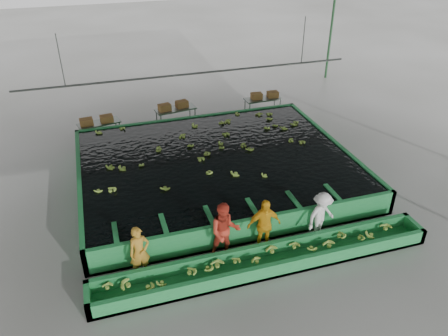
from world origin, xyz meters
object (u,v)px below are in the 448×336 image
object	(u,v)px
packing_table_right	(262,106)
packing_table_left	(100,131)
packing_table_mid	(176,117)
box_stack_left	(97,123)
box_stack_right	(264,98)
worker_a	(140,252)
worker_c	(264,225)
worker_b	(225,232)
worker_d	(321,216)
sorting_trough	(267,261)
flotation_tank	(216,168)
box_stack_mid	(173,109)

from	to	relation	value
packing_table_right	packing_table_left	bearing A→B (deg)	-176.23
packing_table_mid	packing_table_right	xyz separation A→B (m)	(4.41, 0.05, -0.02)
packing_table_mid	packing_table_left	bearing A→B (deg)	-172.28
box_stack_left	box_stack_right	world-z (taller)	box_stack_left
packing_table_left	box_stack_left	distance (m)	0.43
worker_a	packing_table_mid	distance (m)	9.91
worker_c	packing_table_mid	distance (m)	9.48
packing_table_mid	worker_b	bearing A→B (deg)	-93.26
worker_b	worker_d	world-z (taller)	worker_b
worker_a	worker_c	xyz separation A→B (m)	(3.64, 0.00, 0.08)
worker_c	worker_d	distance (m)	1.89
packing_table_right	box_stack_left	bearing A→B (deg)	-175.71
sorting_trough	worker_a	distance (m)	3.58
flotation_tank	box_stack_left	bearing A→B (deg)	131.56
box_stack_mid	sorting_trough	bearing A→B (deg)	-86.85
worker_d	packing_table_mid	distance (m)	9.79
worker_c	box_stack_mid	world-z (taller)	worker_c
box_stack_mid	box_stack_right	distance (m)	4.61
worker_b	packing_table_mid	xyz separation A→B (m)	(0.54, 9.44, -0.50)
flotation_tank	packing_table_left	xyz separation A→B (m)	(-3.99, 4.67, -0.04)
worker_a	worker_c	world-z (taller)	worker_c
packing_table_left	packing_table_mid	distance (m)	3.56
flotation_tank	worker_a	bearing A→B (deg)	-128.69
worker_b	box_stack_mid	bearing A→B (deg)	95.52
box_stack_left	packing_table_left	bearing A→B (deg)	44.88
packing_table_left	box_stack_mid	size ratio (longest dim) A/B	1.27
packing_table_right	box_stack_mid	size ratio (longest dim) A/B	1.28
sorting_trough	worker_b	xyz separation A→B (m)	(-1.00, 0.80, 0.68)
sorting_trough	box_stack_right	world-z (taller)	box_stack_right
box_stack_mid	worker_a	bearing A→B (deg)	-106.99
packing_table_right	box_stack_left	distance (m)	8.04
flotation_tank	box_stack_right	xyz separation A→B (m)	(4.04, 5.21, 0.37)
sorting_trough	worker_b	world-z (taller)	worker_b
packing_table_right	box_stack_left	world-z (taller)	box_stack_left
sorting_trough	packing_table_left	world-z (taller)	packing_table_left
box_stack_left	worker_d	bearing A→B (deg)	-55.30
worker_a	packing_table_left	distance (m)	8.99
packing_table_mid	box_stack_right	distance (m)	4.52
flotation_tank	packing_table_right	size ratio (longest dim) A/B	5.53
sorting_trough	worker_a	size ratio (longest dim) A/B	6.25
packing_table_left	box_stack_mid	distance (m)	3.48
worker_c	worker_d	bearing A→B (deg)	2.23
flotation_tank	worker_a	world-z (taller)	worker_a
worker_c	flotation_tank	bearing A→B (deg)	94.88
flotation_tank	packing_table_mid	world-z (taller)	flotation_tank
flotation_tank	box_stack_left	xyz separation A→B (m)	(-4.07, 4.59, 0.37)
flotation_tank	box_stack_mid	bearing A→B (deg)	96.27
packing_table_mid	packing_table_right	distance (m)	4.41
worker_d	packing_table_left	bearing A→B (deg)	105.52
sorting_trough	box_stack_right	bearing A→B (deg)	68.59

